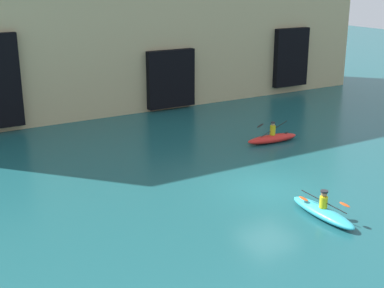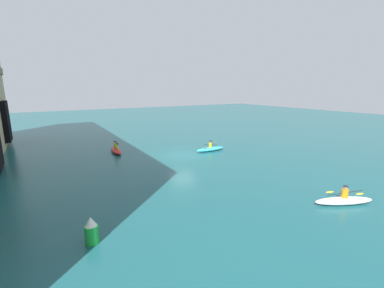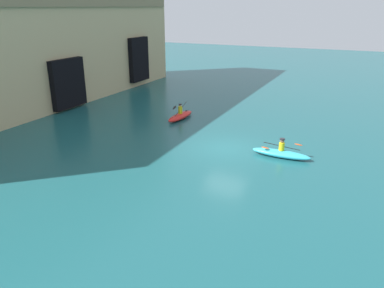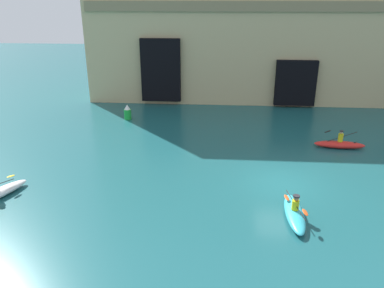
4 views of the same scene
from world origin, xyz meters
name	(u,v)px [view 1 (image 1 of 4)]	position (x,y,z in m)	size (l,w,h in m)	color
ground_plane	(269,189)	(0.00, 0.00, 0.00)	(120.00, 120.00, 0.00)	#195156
kayak_cyan	(323,212)	(0.02, -3.27, 0.24)	(0.84, 3.30, 1.11)	#33B2C6
kayak_red	(272,138)	(4.35, 5.26, 0.25)	(3.19, 0.97, 1.19)	red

